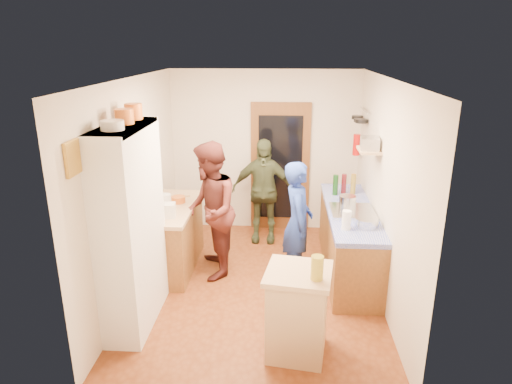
# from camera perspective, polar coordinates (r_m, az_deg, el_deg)

# --- Properties ---
(floor) EXTENTS (3.00, 4.00, 0.02)m
(floor) POSITION_cam_1_polar(r_m,az_deg,el_deg) (6.00, 0.19, -11.69)
(floor) COLOR brown
(floor) RESTS_ON ground
(ceiling) EXTENTS (3.00, 4.00, 0.02)m
(ceiling) POSITION_cam_1_polar(r_m,az_deg,el_deg) (5.22, 0.22, 14.11)
(ceiling) COLOR silver
(ceiling) RESTS_ON ground
(wall_back) EXTENTS (3.00, 0.02, 2.60)m
(wall_back) POSITION_cam_1_polar(r_m,az_deg,el_deg) (7.41, 1.13, 5.07)
(wall_back) COLOR beige
(wall_back) RESTS_ON ground
(wall_front) EXTENTS (3.00, 0.02, 2.60)m
(wall_front) POSITION_cam_1_polar(r_m,az_deg,el_deg) (3.62, -1.71, -9.52)
(wall_front) COLOR beige
(wall_front) RESTS_ON ground
(wall_left) EXTENTS (0.02, 4.00, 2.60)m
(wall_left) POSITION_cam_1_polar(r_m,az_deg,el_deg) (5.76, -14.98, 0.57)
(wall_left) COLOR beige
(wall_left) RESTS_ON ground
(wall_right) EXTENTS (0.02, 4.00, 2.60)m
(wall_right) POSITION_cam_1_polar(r_m,az_deg,el_deg) (5.59, 15.84, -0.02)
(wall_right) COLOR beige
(wall_right) RESTS_ON ground
(door_frame) EXTENTS (0.95, 0.06, 2.10)m
(door_frame) POSITION_cam_1_polar(r_m,az_deg,el_deg) (7.42, 3.03, 3.08)
(door_frame) COLOR brown
(door_frame) RESTS_ON ground
(door_glass) EXTENTS (0.70, 0.02, 1.70)m
(door_glass) POSITION_cam_1_polar(r_m,az_deg,el_deg) (7.39, 3.03, 3.01)
(door_glass) COLOR black
(door_glass) RESTS_ON door_frame
(hutch_body) EXTENTS (0.40, 1.20, 2.20)m
(hutch_body) POSITION_cam_1_polar(r_m,az_deg,el_deg) (5.05, -15.31, -4.39)
(hutch_body) COLOR white
(hutch_body) RESTS_ON ground
(hutch_top_shelf) EXTENTS (0.40, 1.14, 0.04)m
(hutch_top_shelf) POSITION_cam_1_polar(r_m,az_deg,el_deg) (4.75, -16.39, 7.75)
(hutch_top_shelf) COLOR white
(hutch_top_shelf) RESTS_ON hutch_body
(plate_stack) EXTENTS (0.22, 0.22, 0.09)m
(plate_stack) POSITION_cam_1_polar(r_m,az_deg,el_deg) (4.51, -17.52, 7.96)
(plate_stack) COLOR white
(plate_stack) RESTS_ON hutch_top_shelf
(orange_pot_a) EXTENTS (0.19, 0.19, 0.15)m
(orange_pot_a) POSITION_cam_1_polar(r_m,az_deg,el_deg) (4.82, -16.15, 9.06)
(orange_pot_a) COLOR orange
(orange_pot_a) RESTS_ON hutch_top_shelf
(orange_pot_b) EXTENTS (0.19, 0.19, 0.17)m
(orange_pot_b) POSITION_cam_1_polar(r_m,az_deg,el_deg) (5.09, -15.07, 9.70)
(orange_pot_b) COLOR orange
(orange_pot_b) RESTS_ON hutch_top_shelf
(left_counter_base) EXTENTS (0.60, 1.40, 0.85)m
(left_counter_base) POSITION_cam_1_polar(r_m,az_deg,el_deg) (6.38, -10.44, -5.76)
(left_counter_base) COLOR #925B27
(left_counter_base) RESTS_ON ground
(left_counter_top) EXTENTS (0.64, 1.44, 0.05)m
(left_counter_top) POSITION_cam_1_polar(r_m,az_deg,el_deg) (6.21, -10.67, -1.96)
(left_counter_top) COLOR tan
(left_counter_top) RESTS_ON left_counter_base
(toaster) EXTENTS (0.26, 0.19, 0.18)m
(toaster) POSITION_cam_1_polar(r_m,az_deg,el_deg) (5.80, -11.20, -2.27)
(toaster) COLOR white
(toaster) RESTS_ON left_counter_top
(kettle) EXTENTS (0.20, 0.20, 0.19)m
(kettle) POSITION_cam_1_polar(r_m,az_deg,el_deg) (6.12, -11.35, -1.13)
(kettle) COLOR white
(kettle) RESTS_ON left_counter_top
(orange_bowl) EXTENTS (0.21, 0.21, 0.09)m
(orange_bowl) POSITION_cam_1_polar(r_m,az_deg,el_deg) (6.31, -9.67, -0.92)
(orange_bowl) COLOR orange
(orange_bowl) RESTS_ON left_counter_top
(chopping_board) EXTENTS (0.34, 0.28, 0.02)m
(chopping_board) POSITION_cam_1_polar(r_m,az_deg,el_deg) (6.63, -9.56, -0.26)
(chopping_board) COLOR tan
(chopping_board) RESTS_ON left_counter_top
(right_counter_base) EXTENTS (0.60, 2.20, 0.84)m
(right_counter_base) POSITION_cam_1_polar(r_m,az_deg,el_deg) (6.31, 11.48, -6.15)
(right_counter_base) COLOR #925B27
(right_counter_base) RESTS_ON ground
(right_counter_top) EXTENTS (0.62, 2.22, 0.06)m
(right_counter_top) POSITION_cam_1_polar(r_m,az_deg,el_deg) (6.14, 11.74, -2.32)
(right_counter_top) COLOR #091AB3
(right_counter_top) RESTS_ON right_counter_base
(hob) EXTENTS (0.55, 0.58, 0.04)m
(hob) POSITION_cam_1_polar(r_m,az_deg,el_deg) (5.98, 11.97, -2.39)
(hob) COLOR silver
(hob) RESTS_ON right_counter_top
(pot_on_hob) EXTENTS (0.22, 0.22, 0.14)m
(pot_on_hob) POSITION_cam_1_polar(r_m,az_deg,el_deg) (6.08, 11.37, -1.11)
(pot_on_hob) COLOR silver
(pot_on_hob) RESTS_ON hob
(bottle_a) EXTENTS (0.09, 0.09, 0.29)m
(bottle_a) POSITION_cam_1_polar(r_m,az_deg,el_deg) (6.60, 9.90, 0.88)
(bottle_a) COLOR #143F14
(bottle_a) RESTS_ON right_counter_top
(bottle_b) EXTENTS (0.08, 0.08, 0.28)m
(bottle_b) POSITION_cam_1_polar(r_m,az_deg,el_deg) (6.70, 10.92, 1.03)
(bottle_b) COLOR #591419
(bottle_b) RESTS_ON right_counter_top
(bottle_c) EXTENTS (0.09, 0.09, 0.29)m
(bottle_c) POSITION_cam_1_polar(r_m,az_deg,el_deg) (6.69, 12.06, 0.98)
(bottle_c) COLOR olive
(bottle_c) RESTS_ON right_counter_top
(paper_towel) EXTENTS (0.11, 0.11, 0.23)m
(paper_towel) POSITION_cam_1_polar(r_m,az_deg,el_deg) (5.42, 11.24, -3.46)
(paper_towel) COLOR white
(paper_towel) RESTS_ON right_counter_top
(mixing_bowl) EXTENTS (0.32, 0.32, 0.11)m
(mixing_bowl) POSITION_cam_1_polar(r_m,az_deg,el_deg) (5.57, 13.63, -3.70)
(mixing_bowl) COLOR silver
(mixing_bowl) RESTS_ON right_counter_top
(island_base) EXTENTS (0.63, 0.63, 0.86)m
(island_base) POSITION_cam_1_polar(r_m,az_deg,el_deg) (4.67, 5.19, -15.02)
(island_base) COLOR tan
(island_base) RESTS_ON ground
(island_top) EXTENTS (0.71, 0.71, 0.05)m
(island_top) POSITION_cam_1_polar(r_m,az_deg,el_deg) (4.44, 5.36, -10.10)
(island_top) COLOR tan
(island_top) RESTS_ON island_base
(cutting_board) EXTENTS (0.39, 0.33, 0.02)m
(cutting_board) POSITION_cam_1_polar(r_m,az_deg,el_deg) (4.48, 4.80, -9.63)
(cutting_board) COLOR white
(cutting_board) RESTS_ON island_top
(oil_jar) EXTENTS (0.13, 0.13, 0.23)m
(oil_jar) POSITION_cam_1_polar(r_m,az_deg,el_deg) (4.25, 7.65, -9.38)
(oil_jar) COLOR #AD9E2D
(oil_jar) RESTS_ON island_top
(pan_rail) EXTENTS (0.02, 0.65, 0.02)m
(pan_rail) POSITION_cam_1_polar(r_m,az_deg,el_deg) (6.88, 13.41, 9.93)
(pan_rail) COLOR silver
(pan_rail) RESTS_ON wall_right
(pan_hang_a) EXTENTS (0.18, 0.18, 0.05)m
(pan_hang_a) POSITION_cam_1_polar(r_m,az_deg,el_deg) (6.72, 13.06, 8.64)
(pan_hang_a) COLOR black
(pan_hang_a) RESTS_ON pan_rail
(pan_hang_b) EXTENTS (0.16, 0.16, 0.05)m
(pan_hang_b) POSITION_cam_1_polar(r_m,az_deg,el_deg) (6.92, 12.79, 8.76)
(pan_hang_b) COLOR black
(pan_hang_b) RESTS_ON pan_rail
(pan_hang_c) EXTENTS (0.17, 0.17, 0.05)m
(pan_hang_c) POSITION_cam_1_polar(r_m,az_deg,el_deg) (7.11, 12.55, 9.10)
(pan_hang_c) COLOR black
(pan_hang_c) RESTS_ON pan_rail
(wall_shelf) EXTENTS (0.26, 0.42, 0.03)m
(wall_shelf) POSITION_cam_1_polar(r_m,az_deg,el_deg) (5.89, 13.96, 5.08)
(wall_shelf) COLOR tan
(wall_shelf) RESTS_ON wall_right
(radio) EXTENTS (0.25, 0.32, 0.15)m
(radio) POSITION_cam_1_polar(r_m,az_deg,el_deg) (5.87, 14.03, 5.94)
(radio) COLOR silver
(radio) RESTS_ON wall_shelf
(ext_bracket) EXTENTS (0.06, 0.10, 0.04)m
(ext_bracket) POSITION_cam_1_polar(r_m,az_deg,el_deg) (7.16, 12.91, 5.38)
(ext_bracket) COLOR black
(ext_bracket) RESTS_ON wall_right
(fire_extinguisher) EXTENTS (0.11, 0.11, 0.32)m
(fire_extinguisher) POSITION_cam_1_polar(r_m,az_deg,el_deg) (7.14, 12.46, 5.79)
(fire_extinguisher) COLOR red
(fire_extinguisher) RESTS_ON wall_right
(picture_frame) EXTENTS (0.03, 0.25, 0.30)m
(picture_frame) POSITION_cam_1_polar(r_m,az_deg,el_deg) (4.17, -21.96, 3.94)
(picture_frame) COLOR gold
(picture_frame) RESTS_ON wall_left
(person_hob) EXTENTS (0.40, 0.59, 1.59)m
(person_hob) POSITION_cam_1_polar(r_m,az_deg,el_deg) (5.83, 5.56, -3.88)
(person_hob) COLOR navy
(person_hob) RESTS_ON ground
(person_left) EXTENTS (0.83, 0.99, 1.81)m
(person_left) POSITION_cam_1_polar(r_m,az_deg,el_deg) (5.98, -5.50, -2.22)
(person_left) COLOR #4B1E1A
(person_left) RESTS_ON ground
(person_back) EXTENTS (0.96, 0.42, 1.63)m
(person_back) POSITION_cam_1_polar(r_m,az_deg,el_deg) (6.99, 0.94, 0.13)
(person_back) COLOR #373E26
(person_back) RESTS_ON ground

